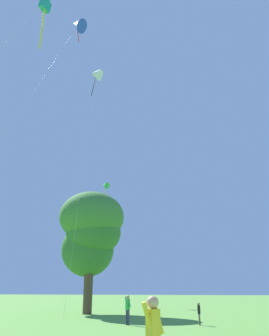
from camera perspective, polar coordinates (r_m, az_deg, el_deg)
name	(u,v)px	position (r m, az deg, el deg)	size (l,w,h in m)	color
kite_blue_delta	(78,25)	(38.37, -9.59, 22.72)	(4.01, 12.17, 28.73)	blue
kite_teal_box	(45,1)	(28.75, -14.83, 25.60)	(2.19, 10.61, 23.35)	teal
kite_white_distant	(96,74)	(38.07, -6.57, 15.45)	(1.59, 5.08, 24.68)	white
kite_green_small	(105,185)	(55.08, -4.99, -2.94)	(4.45, 6.23, 18.71)	green
person_child_small	(199,311)	(21.40, 10.84, -22.68)	(0.16, 0.39, 1.21)	#665B4C
person_near_tree	(153,335)	(7.04, 3.17, -26.33)	(0.35, 0.52, 1.72)	black
person_far_back	(128,307)	(21.18, -1.16, -22.38)	(0.49, 0.32, 1.61)	#2D3351
tree_left_oak	(91,231)	(31.72, -7.34, -10.53)	(5.92, 6.01, 10.57)	brown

